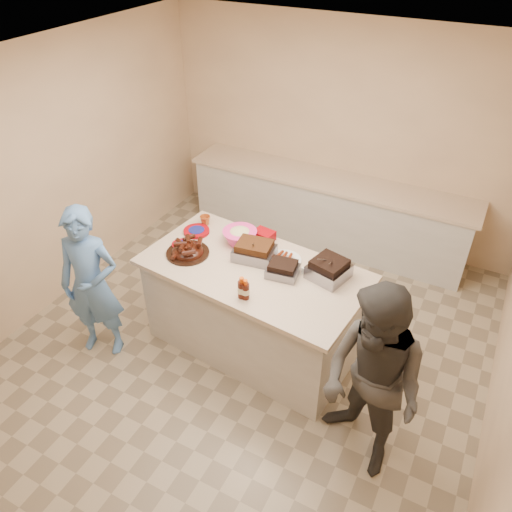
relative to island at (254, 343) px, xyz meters
The scene contains 20 objects.
room 0.11m from the island, 117.28° to the right, with size 4.50×5.00×2.70m, color beige, non-canonical shape.
back_counter 2.15m from the island, 91.39° to the left, with size 3.60×0.64×0.90m, color beige, non-canonical shape.
island is the anchor object (origin of this frame).
rib_platter 1.17m from the island, behind, with size 0.41×0.41×0.16m, color #381209, non-canonical shape.
pulled_pork_tray 0.98m from the island, 114.12° to the left, with size 0.37×0.28×0.11m, color #47230F.
brisket_tray 1.01m from the island, ahead, with size 0.27×0.23×0.08m, color black.
roasting_pan 1.18m from the island, 15.89° to the left, with size 0.31×0.31×0.13m, color gray.
coleslaw_bowl 1.06m from the island, 135.60° to the left, with size 0.33×0.33×0.23m, color #ED328D, non-canonical shape.
sausage_plate 1.01m from the island, 48.22° to the left, with size 0.33×0.33×0.05m, color silver.
mac_cheese_dish 1.15m from the island, 17.61° to the left, with size 0.31×0.23×0.08m, color gold.
bbq_bottle_a 1.06m from the island, 71.05° to the right, with size 0.06×0.06×0.19m, color #381008.
bbq_bottle_b 1.05m from the island, 75.65° to the right, with size 0.07×0.07×0.21m, color #381008.
mustard_bottle 0.99m from the island, 131.83° to the left, with size 0.05×0.05×0.13m, color #F3B000.
sauce_bowl 1.00m from the island, 87.14° to the left, with size 0.14×0.04×0.14m, color silver.
plate_stack_large 1.27m from the island, 161.86° to the left, with size 0.26×0.26×0.03m, color #8A030A.
plate_stack_small 1.24m from the island, behind, with size 0.18×0.18×0.03m, color #8A030A.
plastic_cup 1.31m from the island, 151.44° to the left, with size 0.11×0.10×0.11m, color #9D4618.
basket_stack 1.07m from the island, 104.96° to the left, with size 0.20×0.15×0.10m, color #8A030A.
guest_blue 1.50m from the island, 151.67° to the right, with size 0.58×1.59×0.38m, color #5788CA.
guest_gray 1.50m from the island, 27.55° to the right, with size 0.83×1.70×0.64m, color #45423E.
Camera 1 is at (1.73, -3.08, 3.70)m, focal length 35.00 mm.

